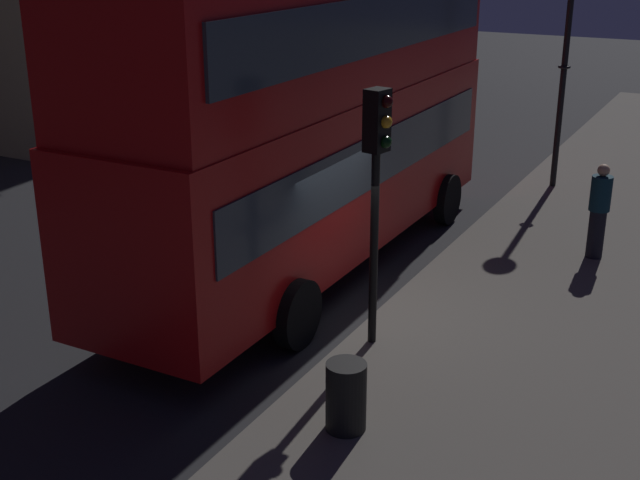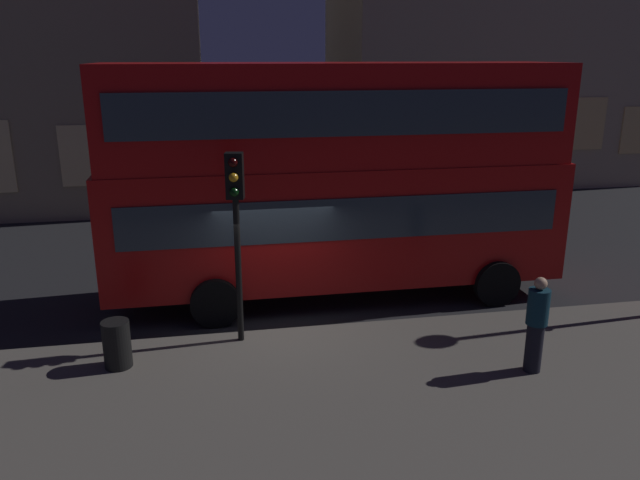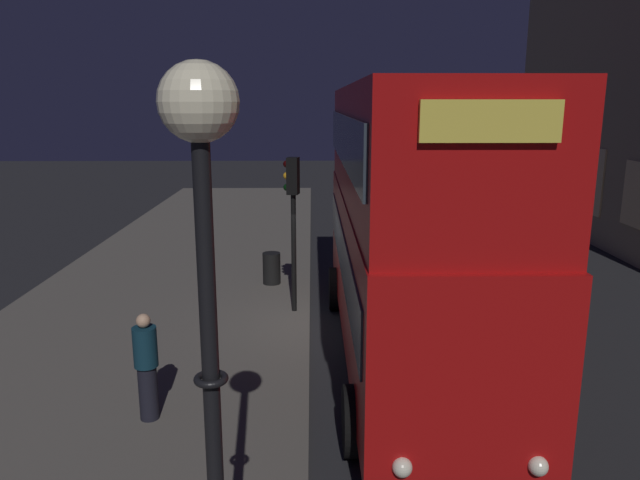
{
  "view_description": "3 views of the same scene",
  "coord_description": "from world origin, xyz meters",
  "px_view_note": "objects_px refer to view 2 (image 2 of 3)",
  "views": [
    {
      "loc": [
        -10.89,
        -5.45,
        5.77
      ],
      "look_at": [
        -0.27,
        0.25,
        1.33
      ],
      "focal_mm": 47.19,
      "sensor_mm": 36.0,
      "label": 1
    },
    {
      "loc": [
        -1.26,
        -12.12,
        5.54
      ],
      "look_at": [
        1.11,
        0.89,
        1.54
      ],
      "focal_mm": 34.75,
      "sensor_mm": 36.0,
      "label": 2
    },
    {
      "loc": [
        12.91,
        -0.46,
        5.06
      ],
      "look_at": [
        0.01,
        -0.28,
        2.07
      ],
      "focal_mm": 33.43,
      "sensor_mm": 36.0,
      "label": 3
    }
  ],
  "objects_px": {
    "pedestrian": "(536,324)",
    "double_decker_bus": "(336,171)",
    "litter_bin": "(117,344)",
    "traffic_light_near_kerb": "(236,208)"
  },
  "relations": [
    {
      "from": "double_decker_bus",
      "to": "traffic_light_near_kerb",
      "type": "bearing_deg",
      "value": -136.09
    },
    {
      "from": "pedestrian",
      "to": "double_decker_bus",
      "type": "bearing_deg",
      "value": -164.73
    },
    {
      "from": "pedestrian",
      "to": "litter_bin",
      "type": "bearing_deg",
      "value": -117.15
    },
    {
      "from": "traffic_light_near_kerb",
      "to": "pedestrian",
      "type": "height_order",
      "value": "traffic_light_near_kerb"
    },
    {
      "from": "litter_bin",
      "to": "traffic_light_near_kerb",
      "type": "bearing_deg",
      "value": 16.81
    },
    {
      "from": "double_decker_bus",
      "to": "litter_bin",
      "type": "distance_m",
      "value": 5.99
    },
    {
      "from": "traffic_light_near_kerb",
      "to": "litter_bin",
      "type": "height_order",
      "value": "traffic_light_near_kerb"
    },
    {
      "from": "litter_bin",
      "to": "double_decker_bus",
      "type": "bearing_deg",
      "value": 32.82
    },
    {
      "from": "pedestrian",
      "to": "litter_bin",
      "type": "relative_size",
      "value": 2.02
    },
    {
      "from": "traffic_light_near_kerb",
      "to": "litter_bin",
      "type": "distance_m",
      "value": 3.23
    }
  ]
}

